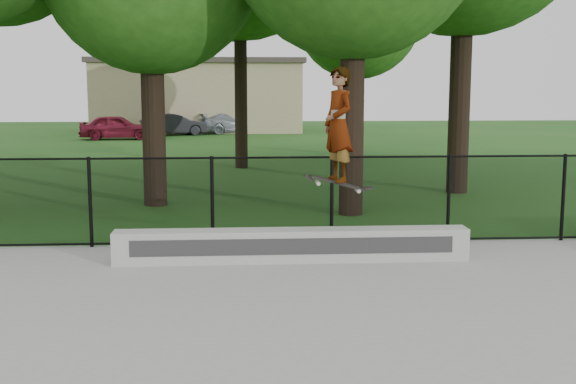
{
  "coord_description": "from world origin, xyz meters",
  "views": [
    {
      "loc": [
        0.49,
        -5.99,
        2.7
      ],
      "look_at": [
        1.15,
        4.2,
        1.2
      ],
      "focal_mm": 45.0,
      "sensor_mm": 36.0,
      "label": 1
    }
  ],
  "objects_px": {
    "car_a": "(117,127)",
    "car_c": "(234,123)",
    "grind_ledge": "(292,245)",
    "car_b": "(174,125)",
    "skater_airborne": "(338,127)"
  },
  "relations": [
    {
      "from": "car_c",
      "to": "skater_airborne",
      "type": "distance_m",
      "value": 31.21
    },
    {
      "from": "grind_ledge",
      "to": "car_b",
      "type": "height_order",
      "value": "car_b"
    },
    {
      "from": "grind_ledge",
      "to": "skater_airborne",
      "type": "height_order",
      "value": "skater_airborne"
    },
    {
      "from": "car_b",
      "to": "car_c",
      "type": "xyz_separation_m",
      "value": [
        3.31,
        1.52,
        0.01
      ]
    },
    {
      "from": "car_a",
      "to": "car_b",
      "type": "bearing_deg",
      "value": -44.71
    },
    {
      "from": "car_b",
      "to": "car_c",
      "type": "relative_size",
      "value": 0.85
    },
    {
      "from": "car_a",
      "to": "car_c",
      "type": "distance_m",
      "value": 7.43
    },
    {
      "from": "car_a",
      "to": "car_c",
      "type": "xyz_separation_m",
      "value": [
        5.92,
        4.48,
        -0.03
      ]
    },
    {
      "from": "grind_ledge",
      "to": "skater_airborne",
      "type": "relative_size",
      "value": 2.86
    },
    {
      "from": "grind_ledge",
      "to": "car_a",
      "type": "distance_m",
      "value": 27.44
    },
    {
      "from": "car_a",
      "to": "car_c",
      "type": "relative_size",
      "value": 0.96
    },
    {
      "from": "skater_airborne",
      "to": "grind_ledge",
      "type": "bearing_deg",
      "value": 169.3
    },
    {
      "from": "grind_ledge",
      "to": "car_b",
      "type": "relative_size",
      "value": 1.64
    },
    {
      "from": "car_c",
      "to": "car_a",
      "type": "bearing_deg",
      "value": 107.97
    },
    {
      "from": "car_c",
      "to": "grind_ledge",
      "type": "bearing_deg",
      "value": 162.96
    }
  ]
}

